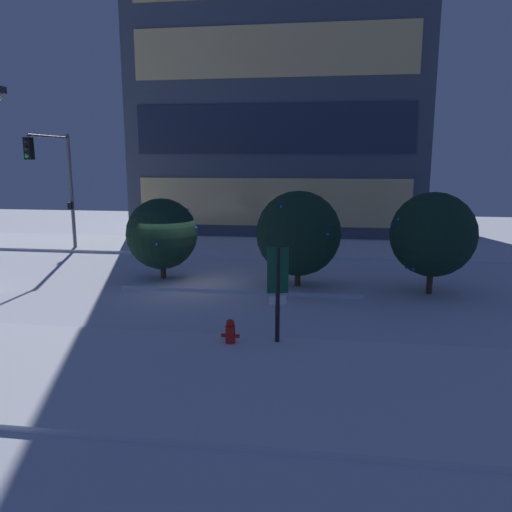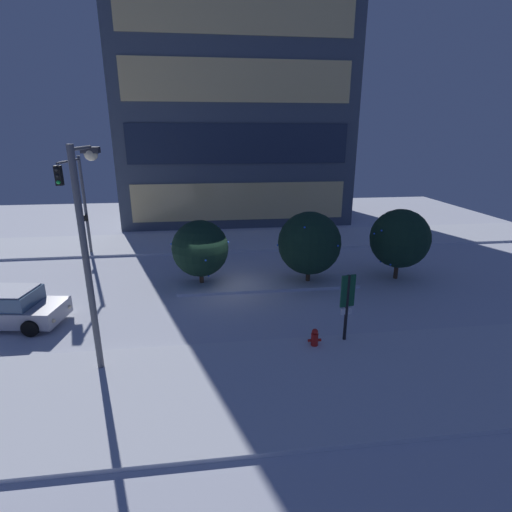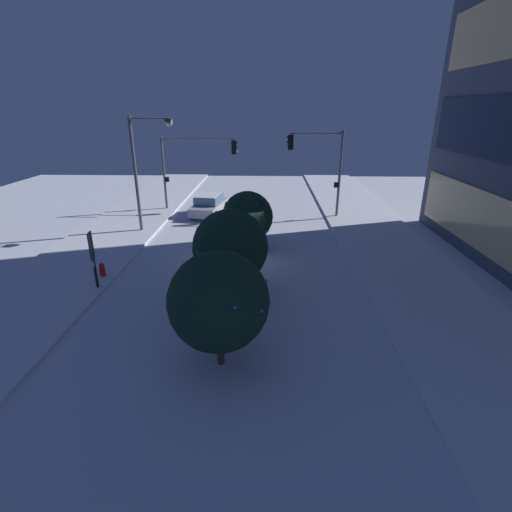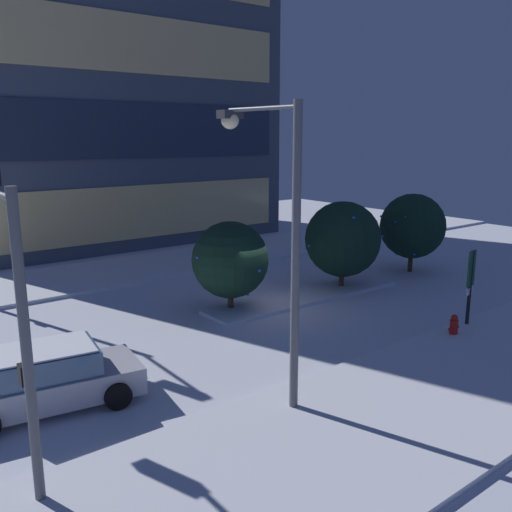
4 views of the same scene
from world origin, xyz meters
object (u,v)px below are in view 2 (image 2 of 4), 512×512
fire_hydrant (315,339)px  decorated_tree_left_of_median (309,243)px  decorated_tree_median (400,239)px  parking_info_sign (347,301)px  car_near (7,308)px  traffic_light_corner_far_left (75,192)px  decorated_tree_right_of_median (200,248)px  street_lamp_arched (88,226)px

fire_hydrant → decorated_tree_left_of_median: size_ratio=0.21×
decorated_tree_median → decorated_tree_left_of_median: size_ratio=1.00×
fire_hydrant → parking_info_sign: (1.21, 0.26, 1.30)m
car_near → decorated_tree_median: bearing=18.0°
decorated_tree_median → traffic_light_corner_far_left: bearing=163.7°
parking_info_sign → fire_hydrant: bearing=90.9°
fire_hydrant → decorated_tree_right_of_median: bearing=121.5°
traffic_light_corner_far_left → decorated_tree_right_of_median: traffic_light_corner_far_left is taller
street_lamp_arched → traffic_light_corner_far_left: bearing=16.2°
car_near → fire_hydrant: size_ratio=5.89×
traffic_light_corner_far_left → decorated_tree_median: 18.16m
parking_info_sign → decorated_tree_left_of_median: size_ratio=0.71×
traffic_light_corner_far_left → street_lamp_arched: size_ratio=0.86×
traffic_light_corner_far_left → street_lamp_arched: (3.85, -11.07, 0.50)m
fire_hydrant → parking_info_sign: size_ratio=0.29×
decorated_tree_median → decorated_tree_left_of_median: bearing=-178.8°
decorated_tree_left_of_median → decorated_tree_median: bearing=1.2°
traffic_light_corner_far_left → parking_info_sign: size_ratio=2.30×
parking_info_sign → decorated_tree_median: size_ratio=0.72×
decorated_tree_median → car_near: bearing=-170.6°
car_near → fire_hydrant: bearing=-7.3°
car_near → decorated_tree_right_of_median: 8.44m
street_lamp_arched → parking_info_sign: bearing=-93.2°
street_lamp_arched → decorated_tree_left_of_median: size_ratio=1.91×
street_lamp_arched → decorated_tree_median: size_ratio=1.91×
traffic_light_corner_far_left → parking_info_sign: (12.35, -11.11, -2.49)m
fire_hydrant → decorated_tree_left_of_median: decorated_tree_left_of_median is taller
car_near → street_lamp_arched: street_lamp_arched is taller
decorated_tree_right_of_median → decorated_tree_median: bearing=-1.8°
car_near → parking_info_sign: 13.34m
street_lamp_arched → parking_info_sign: 9.01m
street_lamp_arched → fire_hydrant: street_lamp_arched is taller
traffic_light_corner_far_left → fire_hydrant: traffic_light_corner_far_left is taller
traffic_light_corner_far_left → decorated_tree_right_of_median: size_ratio=1.83×
traffic_light_corner_far_left → parking_info_sign: 16.79m
car_near → decorated_tree_left_of_median: bearing=20.9°
decorated_tree_left_of_median → decorated_tree_right_of_median: (-5.43, 0.43, -0.20)m
car_near → decorated_tree_right_of_median: size_ratio=1.37×
decorated_tree_median → decorated_tree_right_of_median: decorated_tree_median is taller
car_near → traffic_light_corner_far_left: bearing=94.3°
fire_hydrant → decorated_tree_median: decorated_tree_median is taller
car_near → decorated_tree_right_of_median: bearing=31.9°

